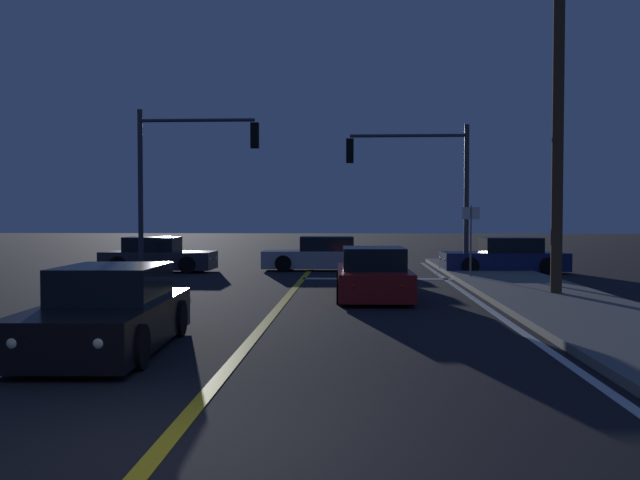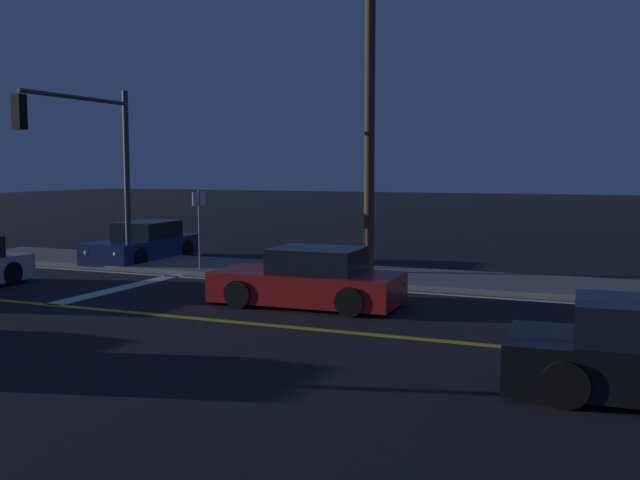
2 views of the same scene
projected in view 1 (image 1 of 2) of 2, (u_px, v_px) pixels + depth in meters
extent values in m
plane|color=black|center=(155.00, 457.00, 6.11)|extent=(160.00, 160.00, 0.00)
cube|color=slate|center=(577.00, 309.00, 15.23)|extent=(3.20, 34.14, 0.15)
cube|color=gold|center=(276.00, 310.00, 15.57)|extent=(0.20, 32.25, 0.01)
cube|color=white|center=(493.00, 312.00, 15.33)|extent=(0.16, 32.25, 0.01)
cube|color=white|center=(378.00, 279.00, 23.41)|extent=(5.11, 0.50, 0.01)
cube|color=#B2B5BA|center=(320.00, 259.00, 27.28)|extent=(4.62, 1.92, 0.68)
cube|color=black|center=(327.00, 244.00, 27.26)|extent=(2.16, 1.56, 0.60)
cylinder|color=black|center=(283.00, 263.00, 26.49)|extent=(0.65, 0.25, 0.64)
cylinder|color=black|center=(285.00, 261.00, 28.08)|extent=(0.65, 0.25, 0.64)
cylinder|color=black|center=(356.00, 263.00, 26.49)|extent=(0.65, 0.25, 0.64)
cylinder|color=black|center=(354.00, 261.00, 28.07)|extent=(0.65, 0.25, 0.64)
sphere|color=#FFF4CC|center=(263.00, 258.00, 26.75)|extent=(0.18, 0.18, 0.18)
sphere|color=#FFF4CC|center=(265.00, 256.00, 27.81)|extent=(0.18, 0.18, 0.18)
sphere|color=red|center=(377.00, 258.00, 26.74)|extent=(0.14, 0.14, 0.14)
sphere|color=red|center=(375.00, 256.00, 27.80)|extent=(0.14, 0.14, 0.14)
cube|color=maroon|center=(373.00, 281.00, 17.97)|extent=(1.93, 4.32, 0.68)
cube|color=black|center=(373.00, 259.00, 17.69)|extent=(1.61, 2.01, 0.60)
cylinder|color=black|center=(340.00, 281.00, 19.32)|extent=(0.24, 0.65, 0.64)
cylinder|color=black|center=(400.00, 281.00, 19.28)|extent=(0.24, 0.65, 0.64)
cylinder|color=black|center=(341.00, 291.00, 16.67)|extent=(0.24, 0.65, 0.64)
cylinder|color=black|center=(411.00, 291.00, 16.63)|extent=(0.24, 0.65, 0.64)
sphere|color=#FFF4CC|center=(350.00, 272.00, 20.05)|extent=(0.18, 0.18, 0.18)
sphere|color=#FFF4CC|center=(388.00, 272.00, 20.03)|extent=(0.18, 0.18, 0.18)
sphere|color=red|center=(353.00, 286.00, 15.89)|extent=(0.14, 0.14, 0.14)
sphere|color=red|center=(402.00, 286.00, 15.87)|extent=(0.14, 0.14, 0.14)
cube|color=black|center=(108.00, 323.00, 10.90)|extent=(1.98, 4.41, 0.68)
cube|color=black|center=(112.00, 284.00, 11.14)|extent=(1.62, 2.06, 0.60)
cylinder|color=black|center=(137.00, 347.00, 9.56)|extent=(0.25, 0.65, 0.64)
cylinder|color=black|center=(18.00, 347.00, 9.56)|extent=(0.25, 0.65, 0.64)
cylinder|color=black|center=(178.00, 318.00, 12.24)|extent=(0.25, 0.65, 0.64)
cylinder|color=black|center=(85.00, 318.00, 12.25)|extent=(0.25, 0.65, 0.64)
sphere|color=#FFF4CC|center=(99.00, 343.00, 8.79)|extent=(0.18, 0.18, 0.18)
sphere|color=#FFF4CC|center=(13.00, 343.00, 8.79)|extent=(0.18, 0.18, 0.18)
sphere|color=red|center=(172.00, 302.00, 13.01)|extent=(0.14, 0.14, 0.14)
sphere|color=red|center=(114.00, 302.00, 13.01)|extent=(0.14, 0.14, 0.14)
cube|color=#2D2D33|center=(159.00, 260.00, 26.59)|extent=(4.29, 1.79, 0.68)
cube|color=black|center=(152.00, 245.00, 26.58)|extent=(1.99, 1.51, 0.60)
cylinder|color=black|center=(198.00, 262.00, 27.30)|extent=(0.64, 0.23, 0.64)
cylinder|color=black|center=(187.00, 265.00, 25.71)|extent=(0.64, 0.23, 0.64)
cylinder|color=black|center=(133.00, 262.00, 27.47)|extent=(0.64, 0.23, 0.64)
cylinder|color=black|center=(118.00, 265.00, 25.89)|extent=(0.64, 0.23, 0.64)
sphere|color=#FFF4CC|center=(215.00, 258.00, 26.97)|extent=(0.18, 0.18, 0.18)
sphere|color=#FFF4CC|center=(209.00, 259.00, 25.91)|extent=(0.18, 0.18, 0.18)
sphere|color=red|center=(112.00, 257.00, 27.26)|extent=(0.14, 0.14, 0.14)
sphere|color=red|center=(101.00, 259.00, 26.20)|extent=(0.14, 0.14, 0.14)
cube|color=navy|center=(503.00, 261.00, 26.00)|extent=(4.65, 1.92, 0.68)
cube|color=black|center=(511.00, 245.00, 25.98)|extent=(2.17, 1.59, 0.60)
cylinder|color=black|center=(470.00, 266.00, 25.21)|extent=(0.65, 0.24, 0.64)
cylinder|color=black|center=(461.00, 263.00, 26.85)|extent=(0.65, 0.24, 0.64)
cylinder|color=black|center=(548.00, 266.00, 25.17)|extent=(0.65, 0.24, 0.64)
cylinder|color=black|center=(535.00, 263.00, 26.80)|extent=(0.65, 0.24, 0.64)
sphere|color=#FFF4CC|center=(447.00, 260.00, 25.49)|extent=(0.18, 0.18, 0.18)
sphere|color=#FFF4CC|center=(442.00, 258.00, 26.58)|extent=(0.18, 0.18, 0.18)
sphere|color=red|center=(568.00, 260.00, 25.42)|extent=(0.14, 0.14, 0.14)
sphere|color=red|center=(558.00, 258.00, 26.51)|extent=(0.14, 0.14, 0.14)
cylinder|color=#38383D|center=(466.00, 199.00, 25.44)|extent=(0.18, 0.18, 5.53)
cylinder|color=#38383D|center=(408.00, 136.00, 25.47)|extent=(4.32, 0.12, 0.12)
cube|color=black|center=(350.00, 151.00, 25.60)|extent=(0.28, 0.28, 0.90)
sphere|color=red|center=(350.00, 144.00, 25.59)|extent=(0.22, 0.22, 0.22)
sphere|color=#4C2D05|center=(350.00, 151.00, 25.60)|extent=(0.22, 0.22, 0.22)
sphere|color=#0A3814|center=(350.00, 158.00, 25.61)|extent=(0.22, 0.22, 0.22)
cylinder|color=#38383D|center=(141.00, 193.00, 24.64)|extent=(0.18, 0.18, 5.96)
cylinder|color=#38383D|center=(197.00, 120.00, 24.44)|extent=(4.13, 0.12, 0.12)
cube|color=black|center=(255.00, 135.00, 24.36)|extent=(0.28, 0.28, 0.90)
sphere|color=red|center=(255.00, 128.00, 24.35)|extent=(0.22, 0.22, 0.22)
sphere|color=#4C2D05|center=(255.00, 135.00, 24.36)|extent=(0.22, 0.22, 0.22)
sphere|color=#0A3814|center=(255.00, 143.00, 24.37)|extent=(0.22, 0.22, 0.22)
cylinder|color=#4C3823|center=(558.00, 91.00, 17.69)|extent=(0.29, 0.29, 10.72)
cylinder|color=slate|center=(471.00, 243.00, 22.72)|extent=(0.06, 0.06, 2.49)
cube|color=white|center=(471.00, 213.00, 22.68)|extent=(0.56, 0.12, 0.40)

